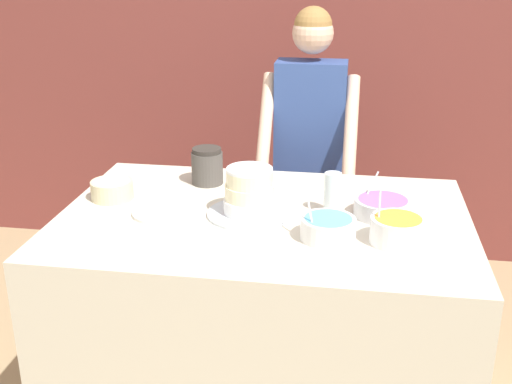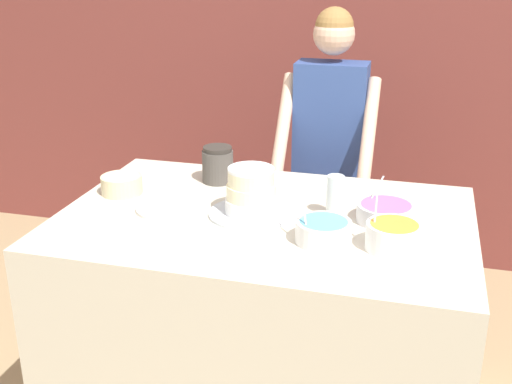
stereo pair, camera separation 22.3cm
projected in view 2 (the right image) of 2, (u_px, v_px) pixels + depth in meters
wall_back at (336, 42)px, 3.65m from camera, size 10.00×0.05×2.60m
counter at (264, 323)px, 2.47m from camera, size 1.47×0.99×0.90m
person_baker at (329, 138)px, 3.02m from camera, size 0.45×0.43×1.56m
cake at (251, 195)px, 2.29m from camera, size 0.31×0.31×0.18m
frosting_bowl_blue at (323, 230)px, 2.08m from camera, size 0.18×0.18×0.18m
frosting_bowl_purple at (386, 212)px, 2.25m from camera, size 0.20×0.20×0.14m
frosting_bowl_white at (122, 184)px, 2.50m from camera, size 0.16×0.16×0.07m
frosting_bowl_orange at (393, 235)px, 2.03m from camera, size 0.18×0.18×0.17m
drinking_glass at (335, 196)px, 2.27m from camera, size 0.06×0.06×0.15m
ceramic_plate at (167, 208)px, 2.35m from camera, size 0.23×0.23×0.01m
stoneware_jar at (218, 165)px, 2.62m from camera, size 0.13×0.13×0.15m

